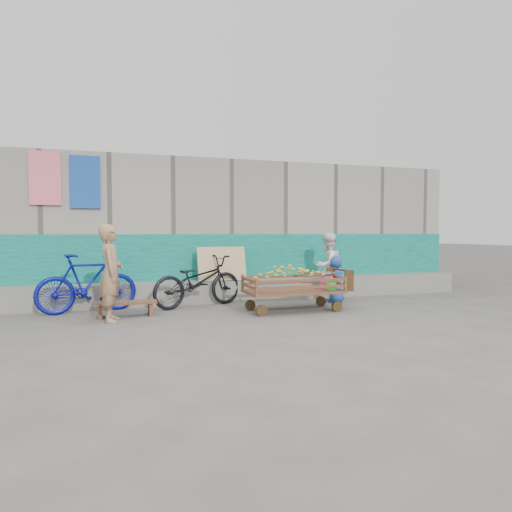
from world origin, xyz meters
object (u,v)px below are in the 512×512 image
object	(u,v)px
bicycle_dark	(198,281)
bench	(126,306)
vendor_man	(111,273)
woman	(328,267)
bicycle_blue	(87,283)
banana_cart	(292,281)
child	(336,279)

from	to	relation	value
bicycle_dark	bench	bearing A→B (deg)	95.09
bench	bicycle_dark	xyz separation A→B (m)	(1.37, 0.61, 0.31)
vendor_man	woman	bearing A→B (deg)	-73.32
bench	bicycle_blue	size ratio (longest dim) A/B	0.59
woman	banana_cart	bearing A→B (deg)	14.33
banana_cart	bench	distance (m)	2.95
banana_cart	bicycle_blue	distance (m)	3.67
banana_cart	vendor_man	bearing A→B (deg)	179.33
child	bicycle_dark	distance (m)	2.81
banana_cart	bicycle_dark	xyz separation A→B (m)	(-1.53, 1.02, -0.05)
banana_cart	child	xyz separation A→B (m)	(1.25, 0.62, -0.07)
banana_cart	woman	distance (m)	1.61
bench	child	xyz separation A→B (m)	(4.15, 0.22, 0.29)
woman	bicycle_dark	xyz separation A→B (m)	(-2.78, 0.01, -0.22)
vendor_man	bicycle_blue	world-z (taller)	vendor_man
woman	child	distance (m)	0.45
bench	bicycle_dark	size ratio (longest dim) A/B	0.55
woman	bicycle_dark	world-z (taller)	woman
bench	bicycle_dark	bearing A→B (deg)	24.10
vendor_man	bicycle_dark	size ratio (longest dim) A/B	0.83
bench	woman	world-z (taller)	woman
bench	child	bearing A→B (deg)	3.00
bicycle_dark	bicycle_blue	bearing A→B (deg)	70.99
bench	woman	xyz separation A→B (m)	(4.15, 0.60, 0.53)
woman	bicycle_dark	size ratio (longest dim) A/B	0.76
bicycle_dark	bicycle_blue	distance (m)	2.00
banana_cart	bench	bearing A→B (deg)	172.07
vendor_man	bicycle_dark	xyz separation A→B (m)	(1.61, 0.98, -0.29)
banana_cart	woman	size ratio (longest dim) A/B	1.33
vendor_man	bicycle_blue	xyz separation A→B (m)	(-0.39, 0.98, -0.26)
bicycle_blue	woman	bearing A→B (deg)	-103.23
banana_cart	bench	world-z (taller)	banana_cart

